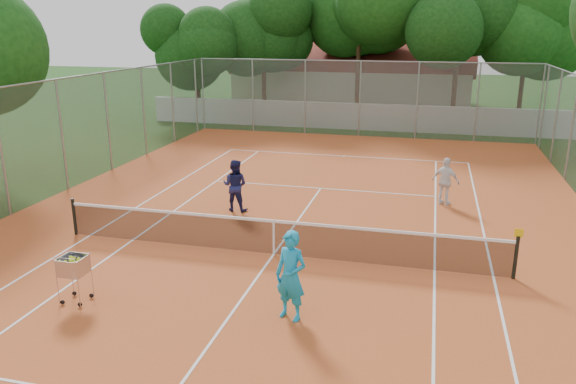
% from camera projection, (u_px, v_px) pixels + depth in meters
% --- Properties ---
extents(ground, '(120.00, 120.00, 0.00)m').
position_uv_depth(ground, '(274.00, 255.00, 14.79)').
color(ground, '#15380F').
rests_on(ground, ground).
extents(court_pad, '(18.00, 34.00, 0.02)m').
position_uv_depth(court_pad, '(274.00, 255.00, 14.79)').
color(court_pad, '#BE5425').
rests_on(court_pad, ground).
extents(court_lines, '(10.98, 23.78, 0.01)m').
position_uv_depth(court_lines, '(274.00, 254.00, 14.79)').
color(court_lines, white).
rests_on(court_lines, court_pad).
extents(tennis_net, '(11.88, 0.10, 0.98)m').
position_uv_depth(tennis_net, '(274.00, 237.00, 14.65)').
color(tennis_net, black).
rests_on(tennis_net, court_pad).
extents(perimeter_fence, '(18.00, 34.00, 4.00)m').
position_uv_depth(perimeter_fence, '(273.00, 182.00, 14.22)').
color(perimeter_fence, slate).
rests_on(perimeter_fence, ground).
extents(boundary_wall, '(26.00, 0.30, 1.50)m').
position_uv_depth(boundary_wall, '(363.00, 117.00, 32.21)').
color(boundary_wall, silver).
rests_on(boundary_wall, ground).
extents(clubhouse, '(16.40, 9.00, 4.40)m').
position_uv_depth(clubhouse, '(354.00, 76.00, 41.56)').
color(clubhouse, beige).
rests_on(clubhouse, ground).
extents(tropical_trees, '(29.00, 19.00, 10.00)m').
position_uv_depth(tropical_trees, '(372.00, 39.00, 33.78)').
color(tropical_trees, black).
rests_on(tropical_trees, ground).
extents(player_near, '(0.80, 0.65, 1.89)m').
position_uv_depth(player_near, '(291.00, 276.00, 11.32)').
color(player_near, '#1795C8').
rests_on(player_near, court_pad).
extents(player_far_left, '(0.84, 0.66, 1.69)m').
position_uv_depth(player_far_left, '(235.00, 185.00, 18.05)').
color(player_far_left, '#1A1E50').
rests_on(player_far_left, court_pad).
extents(player_far_right, '(1.02, 0.75, 1.60)m').
position_uv_depth(player_far_right, '(446.00, 181.00, 18.67)').
color(player_far_right, white).
rests_on(player_far_right, court_pad).
extents(ball_hopper, '(0.58, 0.58, 1.15)m').
position_uv_depth(ball_hopper, '(75.00, 277.00, 12.10)').
color(ball_hopper, '#AEAEB5').
rests_on(ball_hopper, court_pad).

